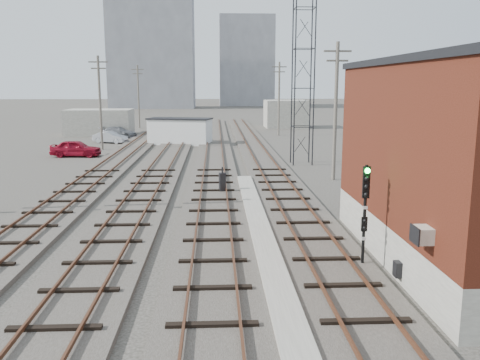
{
  "coord_description": "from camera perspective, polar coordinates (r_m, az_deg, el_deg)",
  "views": [
    {
      "loc": [
        -1.37,
        -5.14,
        6.31
      ],
      "look_at": [
        -0.32,
        16.6,
        2.2
      ],
      "focal_mm": 38.0,
      "sensor_mm": 36.0,
      "label": 1
    }
  ],
  "objects": [
    {
      "name": "ground",
      "position": [
        65.46,
        -1.56,
        5.17
      ],
      "size": [
        320.0,
        320.0,
        0.0
      ],
      "primitive_type": "plane",
      "color": "#282621",
      "rests_on": "ground"
    },
    {
      "name": "track_right",
      "position": [
        44.74,
        2.23,
        2.72
      ],
      "size": [
        3.2,
        90.0,
        0.39
      ],
      "color": "#332D28",
      "rests_on": "ground"
    },
    {
      "name": "track_mid_right",
      "position": [
        44.57,
        -2.91,
        2.69
      ],
      "size": [
        3.2,
        90.0,
        0.39
      ],
      "color": "#332D28",
      "rests_on": "ground"
    },
    {
      "name": "track_mid_left",
      "position": [
        44.76,
        -8.04,
        2.63
      ],
      "size": [
        3.2,
        90.0,
        0.39
      ],
      "color": "#332D28",
      "rests_on": "ground"
    },
    {
      "name": "track_left",
      "position": [
        45.31,
        -13.09,
        2.55
      ],
      "size": [
        3.2,
        90.0,
        0.39
      ],
      "color": "#332D28",
      "rests_on": "ground"
    },
    {
      "name": "platform_curb",
      "position": [
        20.2,
        2.71,
        -7.13
      ],
      "size": [
        0.9,
        28.0,
        0.26
      ],
      "primitive_type": "cube",
      "color": "gray",
      "rests_on": "ground"
    },
    {
      "name": "brick_building",
      "position": [
        19.48,
        24.37,
        1.83
      ],
      "size": [
        6.54,
        12.2,
        7.22
      ],
      "color": "gray",
      "rests_on": "ground"
    },
    {
      "name": "lattice_tower",
      "position": [
        40.74,
        7.11,
        12.3
      ],
      "size": [
        1.6,
        1.6,
        15.0
      ],
      "color": "black",
      "rests_on": "ground"
    },
    {
      "name": "utility_pole_left_b",
      "position": [
        51.38,
        -15.45,
        8.64
      ],
      "size": [
        1.8,
        0.24,
        9.0
      ],
      "color": "#595147",
      "rests_on": "ground"
    },
    {
      "name": "utility_pole_left_c",
      "position": [
        75.97,
        -11.34,
        9.36
      ],
      "size": [
        1.8,
        0.24,
        9.0
      ],
      "color": "#595147",
      "rests_on": "ground"
    },
    {
      "name": "utility_pole_right_a",
      "position": [
        34.09,
        10.69,
        7.97
      ],
      "size": [
        1.8,
        0.24,
        9.0
      ],
      "color": "#595147",
      "rests_on": "ground"
    },
    {
      "name": "utility_pole_right_b",
      "position": [
        63.64,
        4.4,
        9.31
      ],
      "size": [
        1.8,
        0.24,
        9.0
      ],
      "color": "#595147",
      "rests_on": "ground"
    },
    {
      "name": "apartment_left",
      "position": [
        141.39,
        -9.81,
        14.08
      ],
      "size": [
        22.0,
        14.0,
        30.0
      ],
      "primitive_type": "cube",
      "color": "gray",
      "rests_on": "ground"
    },
    {
      "name": "apartment_right",
      "position": [
        155.56,
        0.71,
        13.17
      ],
      "size": [
        16.0,
        12.0,
        26.0
      ],
      "primitive_type": "cube",
      "color": "gray",
      "rests_on": "ground"
    },
    {
      "name": "shed_left",
      "position": [
        66.93,
        -15.48,
        6.28
      ],
      "size": [
        8.0,
        5.0,
        3.2
      ],
      "primitive_type": "cube",
      "color": "gray",
      "rests_on": "ground"
    },
    {
      "name": "shed_right",
      "position": [
        75.97,
        5.13,
        7.41
      ],
      "size": [
        6.0,
        6.0,
        4.0
      ],
      "primitive_type": "cube",
      "color": "gray",
      "rests_on": "ground"
    },
    {
      "name": "signal_mast",
      "position": [
        17.84,
        13.86,
        -3.32
      ],
      "size": [
        0.4,
        0.4,
        3.65
      ],
      "color": "gray",
      "rests_on": "ground"
    },
    {
      "name": "switch_stand",
      "position": [
        29.5,
        -1.99,
        -0.26
      ],
      "size": [
        0.41,
        0.41,
        1.49
      ],
      "rotation": [
        0.0,
        0.0,
        0.23
      ],
      "color": "black",
      "rests_on": "ground"
    },
    {
      "name": "site_trailer",
      "position": [
        54.63,
        -6.75,
        5.48
      ],
      "size": [
        7.14,
        4.45,
        2.79
      ],
      "rotation": [
        0.0,
        0.0,
        -0.25
      ],
      "color": "white",
      "rests_on": "ground"
    },
    {
      "name": "car_red",
      "position": [
        47.17,
        -17.95,
        3.4
      ],
      "size": [
        4.46,
        2.01,
        1.49
      ],
      "primitive_type": "imported",
      "rotation": [
        0.0,
        0.0,
        1.51
      ],
      "color": "maroon",
      "rests_on": "ground"
    },
    {
      "name": "car_silver",
      "position": [
        57.18,
        -14.36,
        4.66
      ],
      "size": [
        3.99,
        2.51,
        1.24
      ],
      "primitive_type": "imported",
      "rotation": [
        0.0,
        0.0,
        1.23
      ],
      "color": "#9FA1A6",
      "rests_on": "ground"
    },
    {
      "name": "car_grey",
      "position": [
        62.9,
        -13.47,
        5.25
      ],
      "size": [
        4.78,
        2.9,
        1.29
      ],
      "primitive_type": "imported",
      "rotation": [
        0.0,
        0.0,
        1.31
      ],
      "color": "slate",
      "rests_on": "ground"
    }
  ]
}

